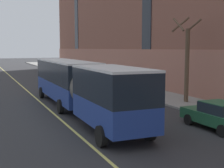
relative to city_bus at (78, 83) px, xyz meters
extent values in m
plane|color=#303033|center=(0.91, -3.17, -2.06)|extent=(260.00, 260.00, 0.00)
cube|color=gray|center=(9.28, -0.17, -1.99)|extent=(4.32, 160.00, 0.15)
cube|color=#1E232B|center=(11.39, 38.08, 10.64)|extent=(0.10, 2.00, 17.56)
cube|color=navy|center=(0.03, 3.49, -0.81)|extent=(2.60, 11.29, 1.26)
cube|color=black|center=(0.03, 3.49, 0.59)|extent=(2.61, 11.29, 1.55)
cube|color=white|center=(0.03, 3.49, 1.43)|extent=(2.62, 11.29, 0.12)
cube|color=#19232D|center=(0.07, 9.16, 0.44)|extent=(2.31, 0.10, 1.16)
cube|color=orange|center=(0.07, 9.17, 1.19)|extent=(1.76, 0.07, 0.28)
cube|color=black|center=(0.07, 9.18, -1.34)|extent=(2.46, 0.14, 0.24)
cube|color=white|center=(-0.81, 9.18, -1.09)|extent=(0.28, 0.06, 0.18)
cube|color=white|center=(0.95, 9.17, -1.09)|extent=(0.28, 0.06, 0.18)
cylinder|color=#595651|center=(-0.02, -2.65, -0.04)|extent=(2.39, 1.02, 2.39)
cube|color=navy|center=(-0.05, -6.19, -0.81)|extent=(2.56, 6.10, 1.26)
cube|color=black|center=(-0.05, -6.19, 0.59)|extent=(2.57, 6.10, 1.55)
cube|color=white|center=(-0.05, -6.19, 1.43)|extent=(2.58, 6.10, 0.12)
cylinder|color=black|center=(-1.20, 7.44, -1.56)|extent=(0.31, 1.00, 1.00)
cylinder|color=black|center=(1.31, 7.43, -1.56)|extent=(0.31, 1.00, 1.00)
cylinder|color=black|center=(-1.25, 0.12, -1.56)|extent=(0.31, 1.00, 1.00)
cylinder|color=black|center=(1.26, 0.10, -1.56)|extent=(0.31, 1.00, 1.00)
cylinder|color=black|center=(-1.31, -7.85, -1.56)|extent=(0.31, 1.00, 1.00)
cylinder|color=black|center=(1.20, -7.87, -1.56)|extent=(0.31, 1.00, 1.00)
cube|color=#B21E19|center=(6.01, 7.08, -1.42)|extent=(1.76, 4.79, 0.64)
cube|color=#232D38|center=(6.01, 6.84, -0.82)|extent=(1.54, 2.16, 0.56)
cube|color=#B21E19|center=(6.01, 6.84, -0.52)|extent=(1.50, 2.06, 0.04)
cylinder|color=black|center=(5.17, 8.56, -1.74)|extent=(0.22, 0.64, 0.64)
cylinder|color=black|center=(6.87, 8.55, -1.74)|extent=(0.22, 0.64, 0.64)
cylinder|color=black|center=(5.15, 5.60, -1.74)|extent=(0.22, 0.64, 0.64)
cylinder|color=black|center=(6.85, 5.59, -1.74)|extent=(0.22, 0.64, 0.64)
cube|color=#23603D|center=(5.83, -7.42, -1.42)|extent=(1.86, 4.49, 0.64)
cube|color=#232D38|center=(5.83, -7.65, -0.82)|extent=(1.62, 2.02, 0.56)
cube|color=#23603D|center=(5.83, -7.65, -0.52)|extent=(1.58, 1.93, 0.04)
cylinder|color=black|center=(4.92, -6.04, -1.74)|extent=(0.22, 0.64, 0.64)
cylinder|color=black|center=(6.71, -6.03, -1.74)|extent=(0.22, 0.64, 0.64)
cylinder|color=black|center=(4.94, -8.82, -1.74)|extent=(0.22, 0.64, 0.64)
cube|color=#4C4C51|center=(5.83, 13.75, -1.42)|extent=(1.87, 4.84, 0.64)
cube|color=#232D38|center=(5.84, 13.51, -0.82)|extent=(1.59, 2.20, 0.56)
cube|color=#4C4C51|center=(5.84, 13.51, -0.52)|extent=(1.55, 2.10, 0.04)
cylinder|color=black|center=(4.94, 15.21, -1.74)|extent=(0.24, 0.65, 0.64)
cylinder|color=black|center=(6.64, 15.26, -1.74)|extent=(0.24, 0.65, 0.64)
cylinder|color=black|center=(5.02, 12.24, -1.74)|extent=(0.24, 0.65, 0.64)
cylinder|color=black|center=(6.72, 12.29, -1.74)|extent=(0.24, 0.65, 0.64)
cylinder|color=brown|center=(9.23, 0.02, 1.05)|extent=(0.35, 0.35, 5.93)
cylinder|color=brown|center=(9.91, 0.21, 4.28)|extent=(0.56, 1.48, 1.05)
cylinder|color=brown|center=(9.13, 0.88, 4.40)|extent=(1.82, 0.35, 1.30)
cylinder|color=brown|center=(8.39, 0.12, 4.33)|extent=(0.37, 1.77, 1.16)
cube|color=#E0D66B|center=(-1.70, -0.17, -2.06)|extent=(0.16, 140.00, 0.01)
camera|label=1|loc=(-6.34, -20.85, 2.45)|focal=50.00mm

